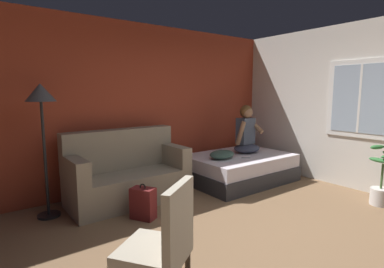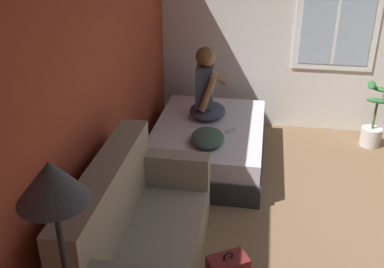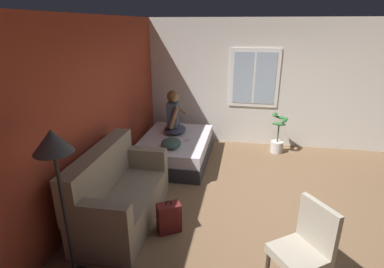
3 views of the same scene
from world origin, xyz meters
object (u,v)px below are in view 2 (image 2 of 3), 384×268
object	(u,v)px
person_seated	(206,89)
cell_phone	(231,131)
bed	(209,144)
couch	(138,238)
throw_pillow	(208,138)
potted_plant	(373,124)
floor_lamp	(56,209)

from	to	relation	value
person_seated	cell_phone	world-z (taller)	person_seated
bed	couch	bearing A→B (deg)	171.51
bed	throw_pillow	xyz separation A→B (m)	(-0.46, -0.05, 0.31)
throw_pillow	potted_plant	world-z (taller)	potted_plant
couch	person_seated	distance (m)	2.33
throw_pillow	bed	bearing A→B (deg)	5.68
throw_pillow	cell_phone	size ratio (longest dim) A/B	3.33
bed	floor_lamp	distance (m)	3.34
person_seated	throw_pillow	bearing A→B (deg)	-170.60
couch	floor_lamp	distance (m)	1.49
person_seated	cell_phone	bearing A→B (deg)	-136.61
person_seated	potted_plant	distance (m)	2.23
person_seated	potted_plant	xyz separation A→B (m)	(0.52, -2.10, -0.53)
couch	throw_pillow	distance (m)	1.61
bed	person_seated	bearing A→B (deg)	16.16
bed	floor_lamp	world-z (taller)	floor_lamp
floor_lamp	potted_plant	bearing A→B (deg)	-31.72
couch	potted_plant	bearing A→B (deg)	-39.82
person_seated	couch	bearing A→B (deg)	174.18
floor_lamp	couch	bearing A→B (deg)	-3.03
potted_plant	bed	bearing A→B (deg)	110.69
couch	throw_pillow	bearing A→B (deg)	-12.56
bed	cell_phone	bearing A→B (deg)	-112.60
floor_lamp	potted_plant	world-z (taller)	floor_lamp
floor_lamp	cell_phone	bearing A→B (deg)	-11.82
couch	cell_phone	world-z (taller)	couch
throw_pillow	floor_lamp	xyz separation A→B (m)	(-2.64, 0.41, 0.88)
couch	cell_phone	bearing A→B (deg)	-16.50
person_seated	cell_phone	xyz separation A→B (m)	(-0.36, -0.34, -0.35)
person_seated	throw_pillow	world-z (taller)	person_seated
floor_lamp	potted_plant	size ratio (longest dim) A/B	2.00
potted_plant	person_seated	bearing A→B (deg)	103.92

